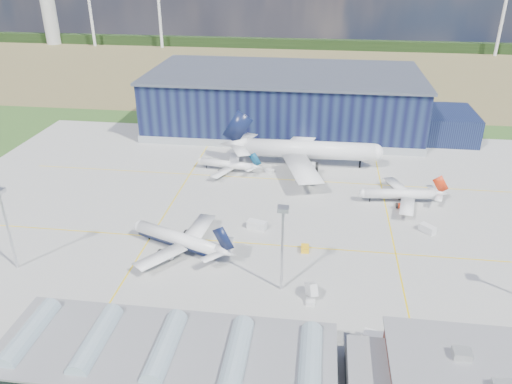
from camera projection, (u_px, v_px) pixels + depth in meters
name	position (u px, v px, depth m)	size (l,w,h in m)	color
ground	(257.00, 226.00, 151.40)	(600.00, 600.00, 0.00)	#305620
apron	(261.00, 211.00, 160.29)	(220.00, 160.00, 0.08)	gray
farmland	(299.00, 70.00, 347.22)	(600.00, 220.00, 0.01)	olive
treeline	(304.00, 44.00, 416.67)	(600.00, 8.00, 8.00)	black
horizon_dressing	(79.00, 3.00, 421.37)	(440.20, 18.00, 70.00)	white
hangar	(290.00, 103.00, 230.34)	(145.00, 62.00, 26.10)	#101335
glass_concourse	(184.00, 360.00, 97.15)	(78.00, 23.00, 8.60)	black
light_mast_west	(5.00, 216.00, 125.12)	(2.60, 2.60, 23.00)	silver
light_mast_center	(283.00, 236.00, 116.71)	(2.60, 2.60, 23.00)	silver
airliner_navy	(178.00, 232.00, 137.31)	(34.26, 33.51, 11.17)	white
airliner_red	(400.00, 189.00, 163.54)	(29.64, 29.00, 9.67)	white
airliner_widebody	(309.00, 141.00, 189.14)	(62.78, 61.42, 20.47)	white
airliner_regional	(226.00, 161.00, 187.19)	(25.98, 25.42, 8.47)	white
gse_tug_a	(198.00, 324.00, 111.01)	(2.09, 3.43, 1.43)	yellow
gse_tug_b	(305.00, 249.00, 138.82)	(2.18, 3.27, 1.42)	yellow
gse_van_a	(257.00, 225.00, 149.57)	(2.53, 5.80, 2.53)	silver
gse_cart_a	(390.00, 195.00, 169.05)	(2.21, 3.31, 1.43)	silver
gse_van_b	(428.00, 229.00, 147.76)	(2.26, 4.92, 2.26)	silver
gse_cart_b	(270.00, 171.00, 187.38)	(2.03, 3.05, 1.32)	silver
gse_van_c	(375.00, 338.00, 106.12)	(2.49, 5.18, 2.49)	silver
airstair	(311.00, 292.00, 119.96)	(1.86, 4.65, 2.97)	silver
car_b	(268.00, 337.00, 107.34)	(1.43, 4.10, 1.35)	#99999E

